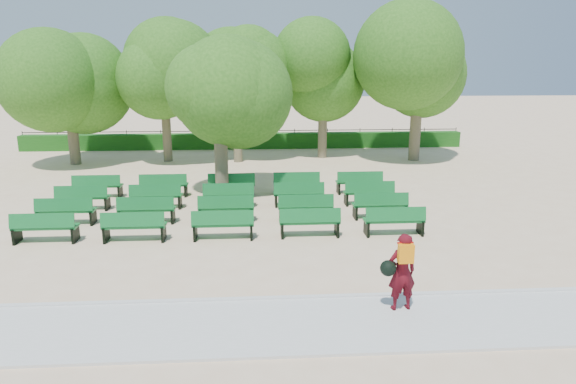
{
  "coord_description": "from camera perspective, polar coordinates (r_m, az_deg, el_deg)",
  "views": [
    {
      "loc": [
        0.58,
        -16.45,
        5.06
      ],
      "look_at": [
        1.59,
        -1.0,
        1.1
      ],
      "focal_mm": 32.0,
      "sensor_mm": 36.0,
      "label": 1
    }
  ],
  "objects": [
    {
      "name": "curb",
      "position": [
        11.38,
        -6.41,
        -11.86
      ],
      "size": [
        30.0,
        0.12,
        0.1
      ],
      "primitive_type": "cube",
      "color": "silver",
      "rests_on": "ground"
    },
    {
      "name": "hedge",
      "position": [
        30.81,
        -4.8,
        5.68
      ],
      "size": [
        26.0,
        0.7,
        0.9
      ],
      "primitive_type": "cube",
      "color": "#1B5816",
      "rests_on": "ground"
    },
    {
      "name": "ground",
      "position": [
        17.22,
        -5.51,
        -2.81
      ],
      "size": [
        120.0,
        120.0,
        0.0
      ],
      "primitive_type": "plane",
      "color": "beige"
    },
    {
      "name": "paving",
      "position": [
        10.37,
        -6.69,
        -14.76
      ],
      "size": [
        30.0,
        2.2,
        0.06
      ],
      "primitive_type": "cube",
      "color": "silver",
      "rests_on": "ground"
    },
    {
      "name": "bench_array",
      "position": [
        17.64,
        -6.68,
        -2.11
      ],
      "size": [
        1.83,
        0.7,
        1.13
      ],
      "rotation": [
        0.0,
        0.0,
        0.08
      ],
      "color": "#126A2B",
      "rests_on": "ground"
    },
    {
      "name": "person",
      "position": [
        10.82,
        12.45,
        -8.55
      ],
      "size": [
        0.8,
        0.5,
        1.64
      ],
      "rotation": [
        0.0,
        0.0,
        3.29
      ],
      "color": "#4E0B13",
      "rests_on": "ground"
    },
    {
      "name": "tree_line",
      "position": [
        26.94,
        -4.92,
        3.46
      ],
      "size": [
        21.8,
        6.8,
        7.04
      ],
      "primitive_type": null,
      "color": "#37711E",
      "rests_on": "ground"
    },
    {
      "name": "tree_among",
      "position": [
        18.93,
        -7.66,
        10.61
      ],
      "size": [
        4.19,
        4.19,
        5.78
      ],
      "color": "brown",
      "rests_on": "ground"
    },
    {
      "name": "fence",
      "position": [
        31.27,
        -4.77,
        4.97
      ],
      "size": [
        26.0,
        0.1,
        1.02
      ],
      "primitive_type": null,
      "color": "black",
      "rests_on": "ground"
    }
  ]
}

